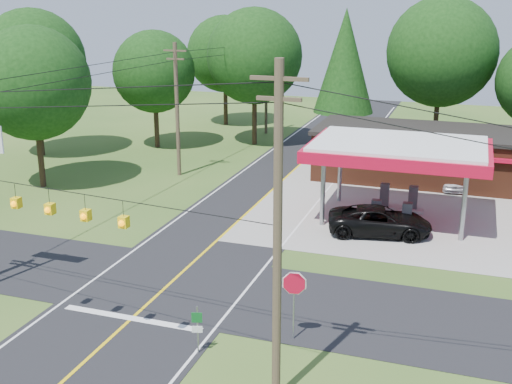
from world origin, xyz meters
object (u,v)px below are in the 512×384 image
(suv_car, at_px, (380,221))
(sedan_car, at_px, (452,180))
(gas_canopy, at_px, (399,152))
(octagonal_stop_sign, at_px, (294,288))

(suv_car, distance_m, sedan_car, 11.56)
(gas_canopy, xyz_separation_m, sedan_car, (3.04, 8.00, -3.63))
(suv_car, bearing_deg, gas_canopy, -20.17)
(gas_canopy, relative_size, octagonal_stop_sign, 3.58)
(sedan_car, bearing_deg, suv_car, -115.17)
(sedan_car, relative_size, octagonal_stop_sign, 1.26)
(gas_canopy, bearing_deg, octagonal_stop_sign, -97.12)
(suv_car, bearing_deg, sedan_car, -28.56)
(octagonal_stop_sign, bearing_deg, sedan_car, 78.14)
(gas_canopy, bearing_deg, suv_car, -99.46)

